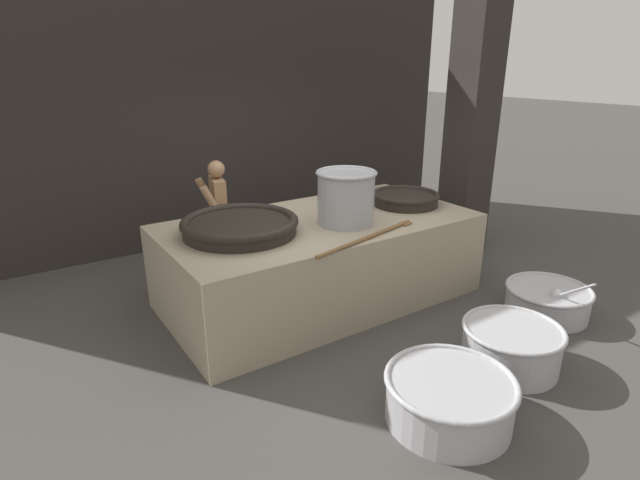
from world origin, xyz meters
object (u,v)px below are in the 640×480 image
(giant_wok_near, at_px, (240,225))
(giant_wok_far, at_px, (405,198))
(prep_bowl_meat, at_px, (511,344))
(stock_pot, at_px, (346,196))
(prep_bowl_extra, at_px, (449,397))
(prep_bowl_vegetables, at_px, (548,299))
(cook, at_px, (219,215))

(giant_wok_near, relative_size, giant_wok_far, 1.46)
(giant_wok_near, distance_m, prep_bowl_meat, 2.79)
(stock_pot, bearing_deg, prep_bowl_extra, -104.37)
(stock_pot, xyz_separation_m, prep_bowl_meat, (0.48, -1.84, -1.02))
(stock_pot, xyz_separation_m, prep_bowl_extra, (-0.52, -2.03, -1.03))
(giant_wok_near, height_order, giant_wok_far, giant_wok_near)
(prep_bowl_vegetables, height_order, prep_bowl_extra, prep_bowl_vegetables)
(giant_wok_far, xyz_separation_m, prep_bowl_meat, (-0.56, -2.03, -0.81))
(prep_bowl_meat, bearing_deg, prep_bowl_extra, -169.17)
(giant_wok_near, bearing_deg, giant_wok_far, -3.42)
(giant_wok_far, bearing_deg, stock_pot, -169.80)
(giant_wok_near, distance_m, giant_wok_far, 2.13)
(prep_bowl_vegetables, distance_m, prep_bowl_meat, 1.22)
(prep_bowl_meat, height_order, prep_bowl_extra, prep_bowl_meat)
(prep_bowl_extra, bearing_deg, prep_bowl_meat, 10.83)
(giant_wok_far, height_order, prep_bowl_meat, giant_wok_far)
(prep_bowl_extra, bearing_deg, prep_bowl_vegetables, 15.01)
(cook, distance_m, prep_bowl_extra, 3.56)
(prep_bowl_vegetables, xyz_separation_m, prep_bowl_extra, (-2.15, -0.58, 0.03))
(stock_pot, distance_m, prep_bowl_vegetables, 2.43)
(giant_wok_far, bearing_deg, prep_bowl_extra, -125.04)
(giant_wok_far, xyz_separation_m, prep_bowl_vegetables, (0.60, -1.64, -0.85))
(giant_wok_far, xyz_separation_m, cook, (-1.88, 1.28, -0.23))
(giant_wok_far, bearing_deg, prep_bowl_meat, -105.33)
(prep_bowl_extra, bearing_deg, giant_wok_near, 103.67)
(stock_pot, relative_size, prep_bowl_extra, 0.65)
(giant_wok_far, xyz_separation_m, stock_pot, (-1.03, -0.19, 0.21))
(giant_wok_far, bearing_deg, giant_wok_near, 176.58)
(prep_bowl_meat, xyz_separation_m, prep_bowl_extra, (-1.00, -0.19, -0.01))
(cook, xyz_separation_m, prep_bowl_extra, (0.33, -3.49, -0.59))
(prep_bowl_vegetables, distance_m, prep_bowl_extra, 2.23)
(giant_wok_near, xyz_separation_m, prep_bowl_meat, (1.57, -2.15, -0.81))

